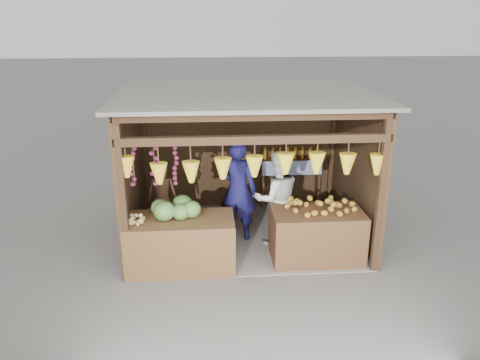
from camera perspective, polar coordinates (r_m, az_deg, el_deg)
name	(u,v)px	position (r m, az deg, el deg)	size (l,w,h in m)	color
ground	(246,235)	(8.81, 0.71, -6.68)	(80.00, 80.00, 0.00)	#514F49
stall_structure	(244,150)	(8.17, 0.55, 3.74)	(4.30, 3.30, 2.66)	slate
back_shelf	(291,168)	(9.80, 6.22, 1.46)	(1.25, 0.32, 1.32)	#382314
counter_left	(181,243)	(7.62, -7.24, -7.65)	(1.71, 0.85, 0.85)	#51331B
counter_right	(316,235)	(7.90, 9.30, -6.67)	(1.48, 0.85, 0.87)	#462717
stool	(164,226)	(8.90, -9.25, -5.52)	(0.34, 0.34, 0.32)	black
man_standing	(238,190)	(8.32, -0.28, -1.22)	(0.69, 0.45, 1.88)	#17144D
woman_standing	(277,199)	(8.19, 4.48, -2.27)	(0.83, 0.65, 1.71)	silver
vendor_seated	(162,191)	(8.63, -9.50, -1.32)	(0.52, 0.34, 1.07)	brown
melon_pile	(176,208)	(7.44, -7.83, -3.37)	(1.00, 0.50, 0.32)	#1E5115
tanfruit_pile	(137,219)	(7.40, -12.50, -4.63)	(0.34, 0.40, 0.13)	tan
mango_pile	(323,205)	(7.69, 10.04, -3.00)	(1.40, 0.64, 0.22)	#D1631B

